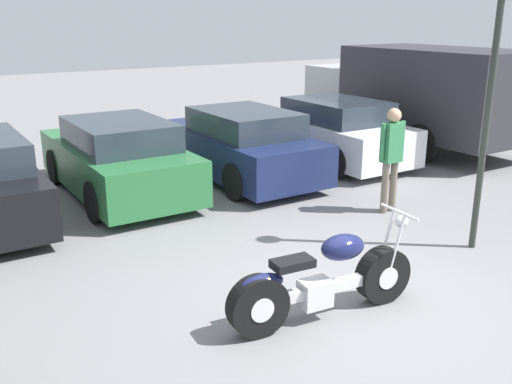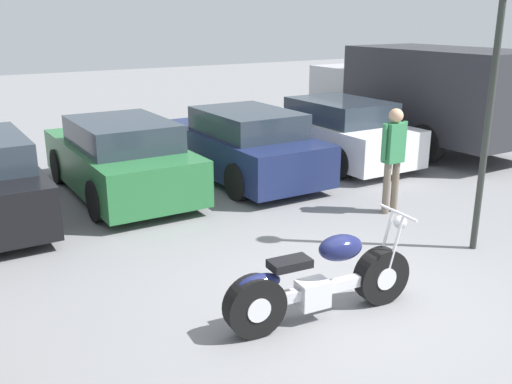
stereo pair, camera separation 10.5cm
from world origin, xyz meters
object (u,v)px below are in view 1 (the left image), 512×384
(parked_car_navy, at_px, (240,145))
(parked_car_white, at_px, (330,132))
(parked_car_green, at_px, (118,159))
(lamp_post, at_px, (494,63))
(motorcycle, at_px, (322,282))
(person_standing, at_px, (392,151))
(delivery_truck, at_px, (417,92))

(parked_car_navy, distance_m, parked_car_white, 2.46)
(parked_car_green, relative_size, parked_car_navy, 1.00)
(lamp_post, bearing_deg, motorcycle, -172.35)
(parked_car_green, distance_m, person_standing, 4.86)
(parked_car_white, distance_m, lamp_post, 5.62)
(parked_car_green, xyz_separation_m, delivery_truck, (7.60, -0.10, 0.70))
(parked_car_green, xyz_separation_m, lamp_post, (3.41, -5.13, 1.91))
(delivery_truck, height_order, lamp_post, lamp_post)
(person_standing, bearing_deg, lamp_post, -92.79)
(motorcycle, height_order, parked_car_green, parked_car_green)
(parked_car_green, height_order, parked_car_white, same)
(motorcycle, relative_size, person_standing, 1.30)
(parked_car_green, bearing_deg, motorcycle, -86.52)
(lamp_post, height_order, person_standing, lamp_post)
(motorcycle, xyz_separation_m, parked_car_green, (-0.34, 5.54, 0.24))
(lamp_post, bearing_deg, person_standing, 87.21)
(delivery_truck, distance_m, lamp_post, 6.66)
(parked_car_green, distance_m, parked_car_white, 4.92)
(delivery_truck, bearing_deg, person_standing, -141.55)
(motorcycle, height_order, lamp_post, lamp_post)
(motorcycle, height_order, delivery_truck, delivery_truck)
(parked_car_navy, distance_m, delivery_truck, 5.19)
(parked_car_navy, height_order, parked_car_white, same)
(parked_car_green, height_order, parked_car_navy, same)
(motorcycle, bearing_deg, parked_car_navy, 68.28)
(parked_car_navy, distance_m, person_standing, 3.33)
(parked_car_green, xyz_separation_m, parked_car_navy, (2.46, -0.22, 0.00))
(parked_car_navy, bearing_deg, delivery_truck, 1.30)
(parked_car_green, distance_m, lamp_post, 6.45)
(delivery_truck, bearing_deg, parked_car_green, 179.25)
(motorcycle, distance_m, delivery_truck, 9.13)
(parked_car_navy, bearing_deg, parked_car_green, 174.98)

